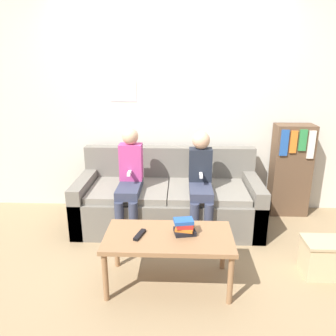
{
  "coord_description": "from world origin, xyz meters",
  "views": [
    {
      "loc": [
        0.13,
        -2.86,
        1.75
      ],
      "look_at": [
        0.0,
        0.41,
        0.71
      ],
      "focal_mm": 35.0,
      "sensor_mm": 36.0,
      "label": 1
    }
  ],
  "objects_px": {
    "person_left": "(130,178)",
    "coffee_table": "(169,241)",
    "person_right": "(201,179)",
    "bookshelf": "(290,170)",
    "tv_remote": "(140,235)",
    "couch": "(168,201)",
    "storage_box": "(325,258)"
  },
  "relations": [
    {
      "from": "person_left",
      "to": "tv_remote",
      "type": "relative_size",
      "value": 6.4
    },
    {
      "from": "person_left",
      "to": "bookshelf",
      "type": "distance_m",
      "value": 1.92
    },
    {
      "from": "coffee_table",
      "to": "bookshelf",
      "type": "relative_size",
      "value": 0.94
    },
    {
      "from": "person_right",
      "to": "bookshelf",
      "type": "bearing_deg",
      "value": 26.18
    },
    {
      "from": "couch",
      "to": "tv_remote",
      "type": "distance_m",
      "value": 1.14
    },
    {
      "from": "tv_remote",
      "to": "bookshelf",
      "type": "xyz_separation_m",
      "value": [
        1.63,
        1.45,
        0.09
      ]
    },
    {
      "from": "couch",
      "to": "storage_box",
      "type": "height_order",
      "value": "couch"
    },
    {
      "from": "coffee_table",
      "to": "tv_remote",
      "type": "xyz_separation_m",
      "value": [
        -0.23,
        -0.02,
        0.06
      ]
    },
    {
      "from": "person_left",
      "to": "person_right",
      "type": "height_order",
      "value": "person_left"
    },
    {
      "from": "tv_remote",
      "to": "storage_box",
      "type": "relative_size",
      "value": 0.45
    },
    {
      "from": "coffee_table",
      "to": "tv_remote",
      "type": "height_order",
      "value": "tv_remote"
    },
    {
      "from": "couch",
      "to": "coffee_table",
      "type": "distance_m",
      "value": 1.09
    },
    {
      "from": "person_left",
      "to": "person_right",
      "type": "bearing_deg",
      "value": -0.05
    },
    {
      "from": "couch",
      "to": "person_left",
      "type": "xyz_separation_m",
      "value": [
        -0.4,
        -0.2,
        0.34
      ]
    },
    {
      "from": "coffee_table",
      "to": "tv_remote",
      "type": "relative_size",
      "value": 5.9
    },
    {
      "from": "person_right",
      "to": "tv_remote",
      "type": "relative_size",
      "value": 6.24
    },
    {
      "from": "couch",
      "to": "person_right",
      "type": "height_order",
      "value": "person_right"
    },
    {
      "from": "tv_remote",
      "to": "couch",
      "type": "bearing_deg",
      "value": 97.08
    },
    {
      "from": "couch",
      "to": "person_left",
      "type": "bearing_deg",
      "value": -153.64
    },
    {
      "from": "person_left",
      "to": "bookshelf",
      "type": "bearing_deg",
      "value": 16.33
    },
    {
      "from": "person_right",
      "to": "bookshelf",
      "type": "relative_size",
      "value": 0.99
    },
    {
      "from": "coffee_table",
      "to": "couch",
      "type": "bearing_deg",
      "value": 92.2
    },
    {
      "from": "person_right",
      "to": "bookshelf",
      "type": "xyz_separation_m",
      "value": [
        1.1,
        0.54,
        -0.06
      ]
    },
    {
      "from": "couch",
      "to": "bookshelf",
      "type": "distance_m",
      "value": 1.51
    },
    {
      "from": "coffee_table",
      "to": "person_left",
      "type": "relative_size",
      "value": 0.92
    },
    {
      "from": "couch",
      "to": "coffee_table",
      "type": "relative_size",
      "value": 1.95
    },
    {
      "from": "person_left",
      "to": "person_right",
      "type": "distance_m",
      "value": 0.74
    },
    {
      "from": "person_left",
      "to": "tv_remote",
      "type": "distance_m",
      "value": 0.95
    },
    {
      "from": "person_left",
      "to": "coffee_table",
      "type": "bearing_deg",
      "value": -63.62
    },
    {
      "from": "storage_box",
      "to": "person_right",
      "type": "bearing_deg",
      "value": 145.41
    },
    {
      "from": "couch",
      "to": "person_right",
      "type": "bearing_deg",
      "value": -30.09
    },
    {
      "from": "tv_remote",
      "to": "bookshelf",
      "type": "distance_m",
      "value": 2.18
    }
  ]
}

